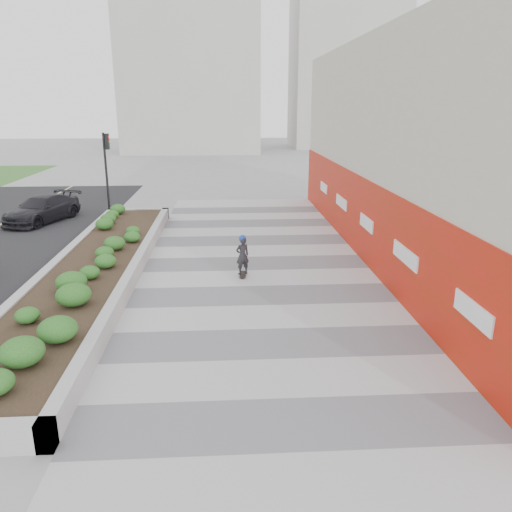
# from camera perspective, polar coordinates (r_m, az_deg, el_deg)

# --- Properties ---
(ground) EXTENTS (160.00, 160.00, 0.00)m
(ground) POSITION_cam_1_polar(r_m,az_deg,el_deg) (10.76, 2.83, -14.27)
(ground) COLOR gray
(ground) RESTS_ON ground
(walkway) EXTENTS (8.00, 36.00, 0.01)m
(walkway) POSITION_cam_1_polar(r_m,az_deg,el_deg) (13.40, 1.44, -7.61)
(walkway) COLOR #A8A8AD
(walkway) RESTS_ON ground
(building) EXTENTS (6.04, 24.08, 8.00)m
(building) POSITION_cam_1_polar(r_m,az_deg,el_deg) (19.89, 20.82, 11.26)
(building) COLOR beige
(building) RESTS_ON ground
(planter) EXTENTS (3.00, 18.00, 0.90)m
(planter) POSITION_cam_1_polar(r_m,az_deg,el_deg) (17.51, -17.96, -1.03)
(planter) COLOR #9E9EA0
(planter) RESTS_ON ground
(traffic_signal_near) EXTENTS (0.33, 0.28, 4.20)m
(traffic_signal_near) POSITION_cam_1_polar(r_m,az_deg,el_deg) (27.49, -16.69, 10.37)
(traffic_signal_near) COLOR black
(traffic_signal_near) RESTS_ON ground
(distant_bldg_north_l) EXTENTS (16.00, 12.00, 20.00)m
(distant_bldg_north_l) POSITION_cam_1_polar(r_m,az_deg,el_deg) (64.42, -7.46, 20.74)
(distant_bldg_north_l) COLOR #ADAAA3
(distant_bldg_north_l) RESTS_ON ground
(distant_bldg_north_r) EXTENTS (14.00, 10.00, 24.00)m
(distant_bldg_north_r) POSITION_cam_1_polar(r_m,az_deg,el_deg) (71.28, 10.30, 21.85)
(distant_bldg_north_r) COLOR #ADAAA3
(distant_bldg_north_r) RESTS_ON ground
(manhole_cover) EXTENTS (0.44, 0.44, 0.01)m
(manhole_cover) POSITION_cam_1_polar(r_m,az_deg,el_deg) (13.45, 3.58, -7.55)
(manhole_cover) COLOR #595654
(manhole_cover) RESTS_ON ground
(skateboarder) EXTENTS (0.55, 0.73, 1.44)m
(skateboarder) POSITION_cam_1_polar(r_m,az_deg,el_deg) (16.69, -1.56, 0.08)
(skateboarder) COLOR beige
(skateboarder) RESTS_ON ground
(car_dark) EXTENTS (3.23, 4.77, 1.28)m
(car_dark) POSITION_cam_1_polar(r_m,az_deg,el_deg) (26.80, -23.25, 4.96)
(car_dark) COLOR black
(car_dark) RESTS_ON ground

